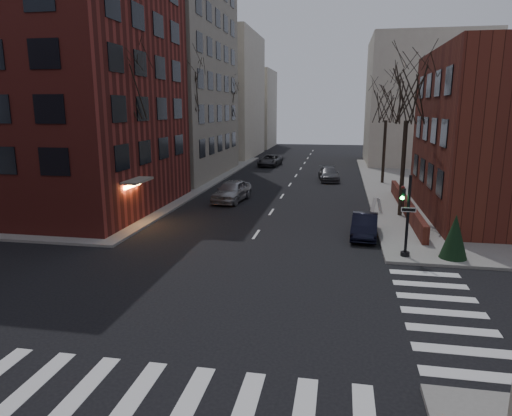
{
  "coord_description": "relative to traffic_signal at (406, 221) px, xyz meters",
  "views": [
    {
      "loc": [
        4.67,
        -13.37,
        7.28
      ],
      "look_at": [
        0.33,
        10.16,
        2.0
      ],
      "focal_mm": 32.0,
      "sensor_mm": 36.0,
      "label": 1
    }
  ],
  "objects": [
    {
      "name": "tree_left_b",
      "position": [
        -16.74,
        17.01,
        7.0
      ],
      "size": [
        4.4,
        4.4,
        10.8
      ],
      "color": "#2D231C",
      "rests_on": "sidewalk_far_left"
    },
    {
      "name": "traffic_signal",
      "position": [
        0.0,
        0.0,
        0.0
      ],
      "size": [
        0.76,
        0.44,
        4.0
      ],
      "color": "black",
      "rests_on": "sidewalk_far_right"
    },
    {
      "name": "low_wall_right",
      "position": [
        1.36,
        10.01,
        -1.26
      ],
      "size": [
        0.35,
        16.0,
        1.0
      ],
      "primitive_type": "cube",
      "color": "#582319",
      "rests_on": "sidewalk_far_right"
    },
    {
      "name": "sidewalk_far_left",
      "position": [
        -36.94,
        21.01,
        -1.83
      ],
      "size": [
        44.0,
        44.0,
        0.15
      ],
      "primitive_type": "cube",
      "color": "gray",
      "rests_on": "ground"
    },
    {
      "name": "tree_right_a",
      "position": [
        0.86,
        9.01,
        6.12
      ],
      "size": [
        3.96,
        3.96,
        9.72
      ],
      "color": "#2D231C",
      "rests_on": "sidewalk_far_right"
    },
    {
      "name": "building_left_tan",
      "position": [
        -24.94,
        25.01,
        12.09
      ],
      "size": [
        18.0,
        18.0,
        28.0
      ],
      "primitive_type": "cube",
      "color": "gray",
      "rests_on": "ground"
    },
    {
      "name": "building_distant_ra",
      "position": [
        7.06,
        41.01,
        6.09
      ],
      "size": [
        14.0,
        14.0,
        16.0
      ],
      "primitive_type": "cube",
      "color": "beige",
      "rests_on": "ground"
    },
    {
      "name": "tree_left_a",
      "position": [
        -16.74,
        5.01,
        6.56
      ],
      "size": [
        4.18,
        4.18,
        10.26
      ],
      "color": "#2D231C",
      "rests_on": "sidewalk_far_left"
    },
    {
      "name": "building_distant_la",
      "position": [
        -22.94,
        46.01,
        7.09
      ],
      "size": [
        14.0,
        16.0,
        18.0
      ],
      "primitive_type": "cube",
      "color": "beige",
      "rests_on": "ground"
    },
    {
      "name": "car_lane_far",
      "position": [
        -12.04,
        34.88,
        -1.2
      ],
      "size": [
        2.77,
        5.28,
        1.42
      ],
      "primitive_type": "imported",
      "rotation": [
        0.0,
        0.0,
        -0.08
      ],
      "color": "#38383C",
      "rests_on": "ground"
    },
    {
      "name": "car_lane_silver",
      "position": [
        -11.57,
        12.14,
        -1.06
      ],
      "size": [
        2.62,
        5.2,
        1.7
      ],
      "primitive_type": "imported",
      "rotation": [
        0.0,
        0.0,
        -0.13
      ],
      "color": "#A0A1A6",
      "rests_on": "ground"
    },
    {
      "name": "evergreen_shrub",
      "position": [
        2.3,
        0.09,
        -0.68
      ],
      "size": [
        1.7,
        1.7,
        2.16
      ],
      "primitive_type": "cone",
      "rotation": [
        0.0,
        0.0,
        -0.4
      ],
      "color": "black",
      "rests_on": "sidewalk_far_right"
    },
    {
      "name": "parked_sedan",
      "position": [
        -1.74,
        3.55,
        -1.24
      ],
      "size": [
        1.71,
        4.15,
        1.34
      ],
      "primitive_type": "imported",
      "rotation": [
        0.0,
        0.0,
        -0.07
      ],
      "color": "black",
      "rests_on": "ground"
    },
    {
      "name": "building_left_brick",
      "position": [
        -23.44,
        7.51,
        7.09
      ],
      "size": [
        15.0,
        15.0,
        18.0
      ],
      "primitive_type": "cube",
      "color": "maroon",
      "rests_on": "ground"
    },
    {
      "name": "streetlamp_far",
      "position": [
        -16.14,
        33.01,
        2.33
      ],
      "size": [
        0.36,
        0.36,
        6.28
      ],
      "color": "black",
      "rests_on": "sidewalk_far_left"
    },
    {
      "name": "streetlamp_near",
      "position": [
        -16.14,
        13.01,
        2.33
      ],
      "size": [
        0.36,
        0.36,
        6.28
      ],
      "color": "black",
      "rests_on": "sidewalk_far_left"
    },
    {
      "name": "tree_right_b",
      "position": [
        0.86,
        23.01,
        5.68
      ],
      "size": [
        3.74,
        3.74,
        9.18
      ],
      "color": "#2D231C",
      "rests_on": "sidewalk_far_right"
    },
    {
      "name": "tree_left_c",
      "position": [
        -16.74,
        31.01,
        6.12
      ],
      "size": [
        3.96,
        3.96,
        9.72
      ],
      "color": "#2D231C",
      "rests_on": "sidewalk_far_left"
    },
    {
      "name": "sandwich_board",
      "position": [
        -0.64,
        9.62,
        -1.25
      ],
      "size": [
        0.61,
        0.73,
        1.01
      ],
      "primitive_type": "cube",
      "rotation": [
        0.0,
        0.0,
        0.29
      ],
      "color": "white",
      "rests_on": "sidewalk_far_right"
    },
    {
      "name": "car_lane_gray",
      "position": [
        -4.33,
        24.11,
        -1.23
      ],
      "size": [
        2.43,
        4.89,
        1.37
      ],
      "primitive_type": "imported",
      "rotation": [
        0.0,
        0.0,
        0.11
      ],
      "color": "#434349",
      "rests_on": "ground"
    },
    {
      "name": "ground",
      "position": [
        -7.94,
        -8.99,
        -1.91
      ],
      "size": [
        160.0,
        160.0,
        0.0
      ],
      "primitive_type": "plane",
      "color": "black",
      "rests_on": "ground"
    },
    {
      "name": "building_distant_lb",
      "position": [
        -20.94,
        63.01,
        5.09
      ],
      "size": [
        10.0,
        12.0,
        14.0
      ],
      "primitive_type": "cube",
      "color": "beige",
      "rests_on": "ground"
    }
  ]
}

